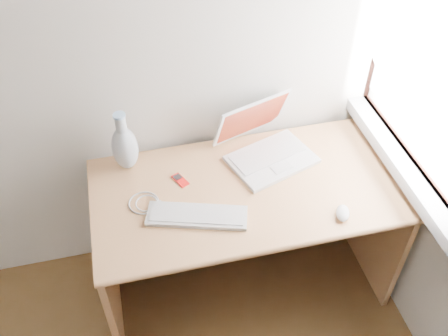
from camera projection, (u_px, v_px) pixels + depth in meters
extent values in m
cube|color=gray|center=(399.00, 162.00, 2.17)|extent=(0.10, 0.96, 0.06)
cube|color=white|center=(433.00, 49.00, 1.77)|extent=(0.02, 0.84, 0.92)
cube|color=tan|center=(248.00, 189.00, 2.17)|extent=(1.35, 0.67, 0.03)
cube|color=tan|center=(108.00, 266.00, 2.31)|extent=(0.03, 0.63, 0.68)
cube|color=tan|center=(370.00, 216.00, 2.53)|extent=(0.03, 0.63, 0.68)
cube|color=tan|center=(229.00, 177.00, 2.56)|extent=(1.29, 0.03, 0.44)
cube|color=white|center=(272.00, 159.00, 2.28)|extent=(0.43, 0.36, 0.02)
cube|color=white|center=(272.00, 158.00, 2.27)|extent=(0.37, 0.24, 0.00)
cube|color=white|center=(265.00, 121.00, 2.28)|extent=(0.38, 0.21, 0.24)
cube|color=maroon|center=(265.00, 121.00, 2.28)|extent=(0.35, 0.18, 0.21)
cube|color=silver|center=(197.00, 216.00, 2.03)|extent=(0.43, 0.24, 0.02)
cube|color=white|center=(197.00, 214.00, 2.03)|extent=(0.39, 0.20, 0.00)
ellipsoid|color=white|center=(343.00, 213.00, 2.04)|extent=(0.09, 0.11, 0.03)
cube|color=#A90E0B|center=(180.00, 180.00, 2.19)|extent=(0.07, 0.10, 0.01)
cube|color=black|center=(180.00, 179.00, 2.19)|extent=(0.04, 0.04, 0.00)
torus|color=silver|center=(144.00, 203.00, 2.09)|extent=(0.16, 0.16, 0.01)
cube|color=silver|center=(160.00, 208.00, 2.07)|extent=(0.04, 0.09, 0.01)
ellipsoid|color=#B1BDCC|center=(125.00, 148.00, 2.18)|extent=(0.12, 0.12, 0.22)
cylinder|color=#B1BDCC|center=(121.00, 124.00, 2.09)|extent=(0.05, 0.05, 0.09)
cylinder|color=#94C1ED|center=(119.00, 115.00, 2.06)|extent=(0.05, 0.05, 0.01)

